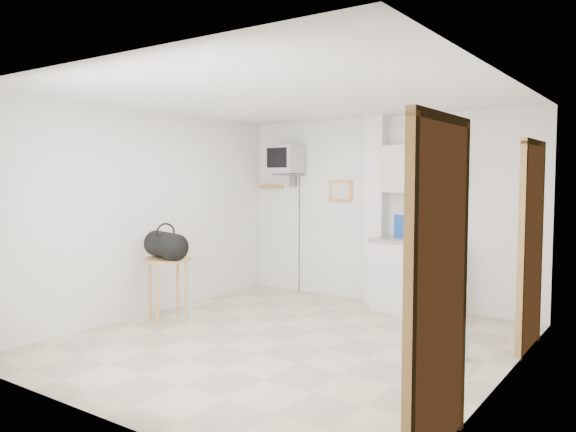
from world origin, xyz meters
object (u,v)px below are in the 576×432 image
Objects in this scene: duffel_bag at (166,245)px; water_bottle at (463,344)px; round_table at (168,268)px; crt_television at (286,160)px.

duffel_bag is 3.44m from water_bottle.
round_table is 1.18× the size of duffel_bag.
round_table is 2.24× the size of water_bottle.
crt_television reaches higher than water_bottle.
water_bottle is (3.31, 0.57, -0.48)m from round_table.
crt_television is at bearing 84.62° from round_table.
water_bottle is at bearing 9.76° from round_table.
round_table is 3.40m from water_bottle.
crt_television is 2.88× the size of round_table.
duffel_bag reaches higher than round_table.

